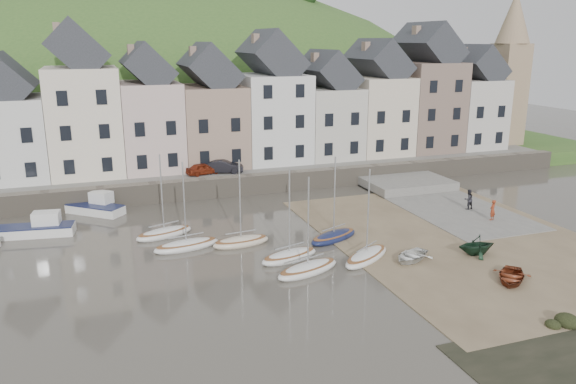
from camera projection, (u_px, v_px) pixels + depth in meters
name	position (u px, v px, depth m)	size (l,w,h in m)	color
ground	(318.00, 258.00, 36.88)	(160.00, 160.00, 0.00)	#403A32
quay_land	(214.00, 156.00, 65.79)	(90.00, 30.00, 1.50)	#365A24
quay_street	(239.00, 170.00, 55.12)	(70.00, 7.00, 0.10)	slate
seawall	(249.00, 185.00, 52.11)	(70.00, 1.20, 1.80)	slate
beach	(459.00, 239.00, 40.41)	(18.00, 26.00, 0.06)	brown
slipway	(442.00, 204.00, 48.97)	(8.00, 18.00, 0.12)	slate
hillside	(154.00, 235.00, 94.58)	(134.40, 84.00, 84.00)	#365A24
townhouse_terrace	(246.00, 106.00, 57.35)	(61.05, 8.00, 13.93)	silver
church_spire	(510.00, 65.00, 66.92)	(4.00, 4.00, 18.00)	#997F60
sailboat_0	(164.00, 233.00, 40.96)	(4.62, 2.86, 6.32)	white
sailboat_1	(186.00, 245.00, 38.55)	(4.87, 2.34, 6.32)	white
sailboat_2	(241.00, 241.00, 39.25)	(4.29, 1.95, 6.32)	beige
sailboat_3	(289.00, 256.00, 36.62)	(4.50, 2.65, 6.32)	white
sailboat_4	(308.00, 269.00, 34.55)	(4.84, 2.93, 6.32)	white
sailboat_5	(334.00, 236.00, 40.23)	(4.60, 3.12, 6.32)	#151D43
sailboat_6	(366.00, 256.00, 36.56)	(4.75, 3.85, 6.32)	white
motorboat_0	(38.00, 228.00, 41.14)	(5.59, 2.48, 1.70)	white
motorboat_2	(97.00, 206.00, 46.41)	(4.79, 4.47, 1.70)	white
rowboat_white	(411.00, 256.00, 36.33)	(2.14, 3.00, 0.62)	silver
rowboat_green	(476.00, 245.00, 37.24)	(2.24, 2.60, 1.37)	black
rowboat_red	(511.00, 276.00, 33.14)	(2.20, 3.08, 0.64)	maroon
person_red	(493.00, 210.00, 44.17)	(0.60, 0.39, 1.64)	maroon
person_dark	(468.00, 199.00, 47.00)	(0.83, 0.65, 1.72)	#232228
car_left	(203.00, 169.00, 52.85)	(1.31, 3.25, 1.11)	maroon
car_right	(223.00, 166.00, 53.45)	(1.33, 3.81, 1.26)	black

